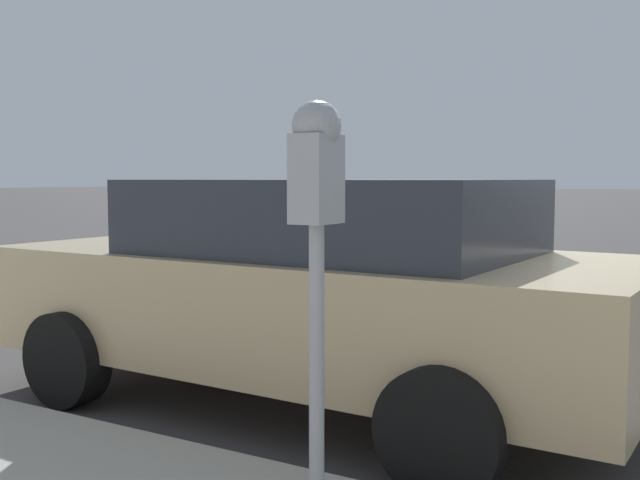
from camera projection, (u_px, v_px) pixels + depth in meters
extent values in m
plane|color=#3D3A3A|center=(525.00, 397.00, 5.21)|extent=(220.00, 220.00, 0.00)
cylinder|color=gray|center=(317.00, 376.00, 2.91)|extent=(0.06, 0.06, 1.19)
cube|color=gray|center=(317.00, 179.00, 2.85)|extent=(0.20, 0.14, 0.34)
sphere|color=gray|center=(317.00, 125.00, 2.83)|extent=(0.19, 0.19, 0.19)
cube|color=#B21919|center=(330.00, 190.00, 2.94)|extent=(0.01, 0.11, 0.12)
cube|color=black|center=(330.00, 160.00, 2.94)|extent=(0.01, 0.10, 0.08)
cube|color=tan|center=(311.00, 304.00, 5.04)|extent=(2.00, 4.39, 0.72)
cube|color=#232833|center=(333.00, 216.00, 4.90)|extent=(1.71, 2.47, 0.48)
cylinder|color=black|center=(67.00, 359.00, 4.99)|extent=(0.24, 0.65, 0.64)
cylinder|color=black|center=(241.00, 316.00, 6.57)|extent=(0.24, 0.65, 0.64)
cylinder|color=black|center=(441.00, 431.00, 3.56)|extent=(0.24, 0.65, 0.64)
cylinder|color=black|center=(549.00, 354.00, 5.14)|extent=(0.24, 0.65, 0.64)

